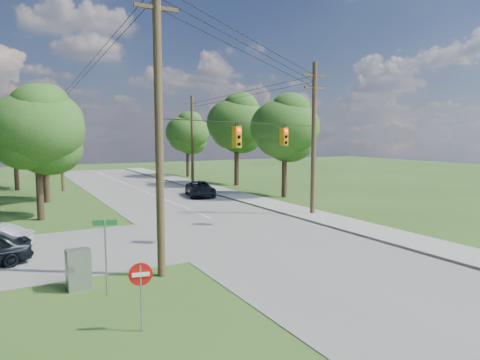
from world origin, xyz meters
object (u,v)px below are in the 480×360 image
pole_ne (314,137)px  car_main_north (200,189)px  do_not_enter_sign (141,281)px  pole_sw (159,118)px  control_cabinet (78,269)px  pole_north_w (61,140)px  pole_north_e (192,139)px

pole_ne → car_main_north: bearing=105.9°
do_not_enter_sign → pole_sw: bearing=77.4°
pole_sw → do_not_enter_sign: bearing=-114.9°
pole_ne → car_main_north: pole_ne is taller
car_main_north → control_cabinet: size_ratio=3.26×
pole_ne → pole_north_w: size_ratio=1.05×
car_main_north → pole_ne: bearing=-60.8°
control_cabinet → do_not_enter_sign: do_not_enter_sign is taller
pole_ne → pole_north_e: (-0.00, 22.00, -0.34)m
pole_north_e → pole_north_w: (-13.90, 0.00, 0.00)m
pole_sw → pole_north_e: 32.55m
pole_north_e → car_main_north: size_ratio=2.08×
pole_north_e → pole_north_w: same height
car_main_north → control_cabinet: bearing=-110.8°
pole_north_w → control_cabinet: 30.01m
do_not_enter_sign → pole_north_e: bearing=77.7°
pole_sw → pole_ne: bearing=29.4°
control_cabinet → do_not_enter_sign: bearing=-80.5°
pole_ne → control_cabinet: 18.85m
pole_sw → pole_ne: 15.51m
pole_sw → pole_ne: (13.50, 7.60, -0.76)m
do_not_enter_sign → car_main_north: bearing=75.4°
car_main_north → do_not_enter_sign: (-12.15, -23.93, 0.79)m
pole_sw → do_not_enter_sign: (-2.05, -4.40, -4.74)m
pole_north_w → control_cabinet: bearing=-95.2°
pole_north_w → car_main_north: size_ratio=2.08×
pole_sw → pole_north_e: size_ratio=1.20×
pole_sw → do_not_enter_sign: pole_sw is taller
pole_sw → car_main_north: size_ratio=2.50×
pole_sw → car_main_north: (10.10, 19.53, -5.53)m
car_main_north → pole_north_e: bearing=84.6°
pole_ne → car_main_north: size_ratio=2.19×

